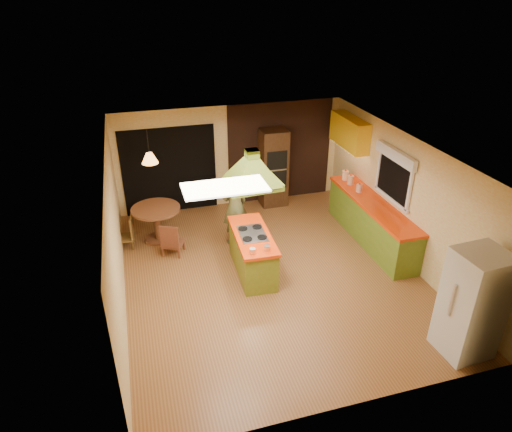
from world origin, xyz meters
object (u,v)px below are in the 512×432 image
object	(u,v)px
man	(235,206)
canister_large	(345,175)
refrigerator	(472,304)
dining_table	(157,218)
kitchen_island	(252,252)
wall_oven	(273,168)

from	to	relation	value
man	canister_large	xyz separation A→B (m)	(2.77, 0.53, 0.16)
refrigerator	dining_table	xyz separation A→B (m)	(-4.18, 4.65, -0.33)
kitchen_island	dining_table	distance (m)	2.39
wall_oven	dining_table	bearing A→B (deg)	-160.36
refrigerator	canister_large	size ratio (longest dim) A/B	8.15
man	refrigerator	world-z (taller)	refrigerator
dining_table	canister_large	size ratio (longest dim) A/B	4.84
refrigerator	canister_large	world-z (taller)	refrigerator
dining_table	canister_large	bearing A→B (deg)	-0.18
man	kitchen_island	bearing A→B (deg)	71.27
dining_table	man	bearing A→B (deg)	-18.62
kitchen_island	wall_oven	xyz separation A→B (m)	(1.30, 2.77, 0.54)
wall_oven	canister_large	xyz separation A→B (m)	(1.41, -1.07, 0.07)
kitchen_island	wall_oven	bearing A→B (deg)	67.40
kitchen_island	canister_large	world-z (taller)	canister_large
kitchen_island	canister_large	bearing A→B (deg)	34.65
man	wall_oven	world-z (taller)	wall_oven
refrigerator	canister_large	bearing A→B (deg)	84.38
refrigerator	wall_oven	size ratio (longest dim) A/B	0.91
man	canister_large	size ratio (longest dim) A/B	8.06
man	wall_oven	size ratio (longest dim) A/B	0.90
man	refrigerator	bearing A→B (deg)	100.95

